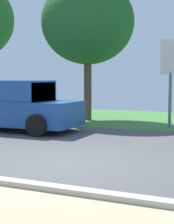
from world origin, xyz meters
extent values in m
cube|color=#4C4C4F|center=(0.00, 2.00, -0.05)|extent=(40.00, 8.00, 0.10)
cube|color=#41793B|center=(0.00, 10.00, -0.05)|extent=(40.00, 8.00, 0.10)
cube|color=#B2AD9E|center=(0.00, -2.00, 0.05)|extent=(40.00, 0.24, 0.10)
cube|color=#1E478C|center=(-4.37, 4.01, 0.68)|extent=(5.20, 2.00, 0.90)
cube|color=#1E478C|center=(-3.87, 4.01, 1.43)|extent=(1.80, 1.84, 0.90)
cube|color=#2D3842|center=(-3.02, 4.01, 1.43)|extent=(0.10, 1.70, 0.77)
cylinder|color=black|center=(-2.67, 5.01, 0.38)|extent=(0.76, 0.28, 0.76)
cylinder|color=black|center=(-2.67, 3.01, 0.38)|extent=(0.76, 0.28, 0.76)
cylinder|color=slate|center=(0.99, 7.05, 1.10)|extent=(0.12, 0.12, 2.20)
cylinder|color=brown|center=(-3.13, 8.33, 1.60)|extent=(0.36, 0.36, 3.20)
ellipsoid|color=#1E5623|center=(-3.13, 8.33, 4.58)|extent=(4.32, 4.32, 3.92)
camera|label=1|loc=(3.71, -7.39, 1.94)|focal=58.16mm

